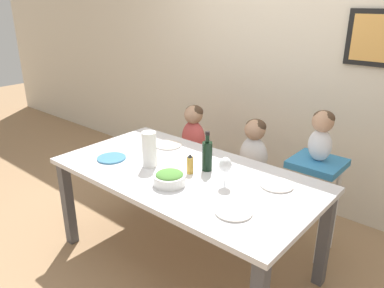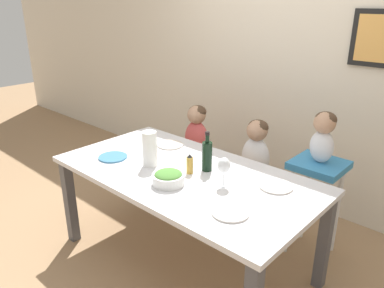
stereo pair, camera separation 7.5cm
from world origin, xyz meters
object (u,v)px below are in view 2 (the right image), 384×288
Objects in this scene: paper_towel_roll at (150,149)px; dinner_plate_front_left at (113,157)px; person_child_left at (197,130)px; wine_glass_near at (224,166)px; chair_far_left at (196,163)px; dinner_plate_back_right at (276,186)px; person_child_center at (256,147)px; dinner_plate_front_right at (230,212)px; chair_right_highchair at (317,183)px; salad_bowl_large at (168,178)px; chair_far_center at (254,184)px; wine_bottle at (207,155)px; dinner_plate_back_left at (170,145)px; person_baby_right at (324,133)px.

dinner_plate_front_left is at bearing -161.74° from paper_towel_roll.
paper_towel_roll reaches higher than person_child_left.
person_child_left reaches higher than wine_glass_near.
dinner_plate_back_right reaches higher than chair_far_left.
person_child_center is at bearing 54.46° from dinner_plate_front_left.
dinner_plate_front_right is (-0.03, -0.43, 0.00)m from dinner_plate_back_right.
person_child_left is 2.29× the size of dinner_plate_front_right.
salad_bowl_large is (-0.57, -0.92, 0.19)m from chair_right_highchair.
chair_far_center is 1.67× the size of wine_bottle.
wine_bottle is (-0.00, -0.60, 0.12)m from person_child_center.
person_child_center is 2.29× the size of dinner_plate_back_right.
chair_far_left and chair_far_center have the same top height.
dinner_plate_back_right is (-0.05, -0.50, 0.15)m from chair_right_highchair.
dinner_plate_back_left reaches higher than chair_far_center.
wine_bottle is (-0.00, -0.60, 0.44)m from chair_far_center.
dinner_plate_front_right is (-0.07, -0.94, 0.15)m from chair_right_highchair.
salad_bowl_large is 0.66m from dinner_plate_back_left.
person_child_center is (0.63, 0.00, 0.00)m from person_child_left.
dinner_plate_front_left is (-0.60, 0.01, -0.04)m from salad_bowl_large.
chair_far_left is at bearing 155.51° from dinner_plate_back_right.
chair_far_center is 2.22× the size of dinner_plate_front_right.
person_child_center reaches higher than chair_far_left.
dinner_plate_front_right is at bearing -93.37° from dinner_plate_back_right.
wine_bottle is (-0.52, -0.60, 0.25)m from chair_right_highchair.
person_baby_right is at bearing 0.21° from chair_far_center.
chair_right_highchair is at bearing 37.69° from dinner_plate_front_left.
dinner_plate_front_left is (-1.17, -0.91, -0.23)m from person_baby_right.
salad_bowl_large is (-0.27, -0.21, -0.09)m from wine_glass_near.
chair_far_left is at bearing 104.90° from dinner_plate_back_left.
person_child_left is at bearing -179.97° from person_baby_right.
person_child_left is (-0.63, 0.00, 0.32)m from chair_far_center.
dinner_plate_front_right is at bearing -64.38° from chair_far_center.
dinner_plate_back_right is (0.52, 0.41, -0.04)m from salad_bowl_large.
salad_bowl_large reaches higher than chair_right_highchair.
paper_towel_roll is at bearing -64.99° from dinner_plate_back_left.
chair_far_center is 0.76m from dinner_plate_back_left.
chair_far_left is 0.71m from person_child_center.
person_child_center is 1.04m from dinner_plate_front_right.
person_child_center is 2.29× the size of dinner_plate_front_left.
dinner_plate_front_right is (0.45, -0.33, -0.10)m from wine_bottle.
chair_far_left is 2.44× the size of wine_glass_near.
chair_far_center is 0.87m from wine_glass_near.
wine_bottle is at bearing -43.65° from chair_far_left.
wine_bottle is (-0.52, -0.60, -0.13)m from person_baby_right.
chair_right_highchair reaches higher than chair_far_left.
dinner_plate_front_right is (1.08, -0.94, 0.02)m from person_child_left.
person_child_center is at bearing 179.84° from chair_right_highchair.
dinner_plate_back_left is (-1.04, -0.45, 0.15)m from chair_right_highchair.
person_child_left is 1.93× the size of paper_towel_roll.
paper_towel_roll reaches higher than salad_bowl_large.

